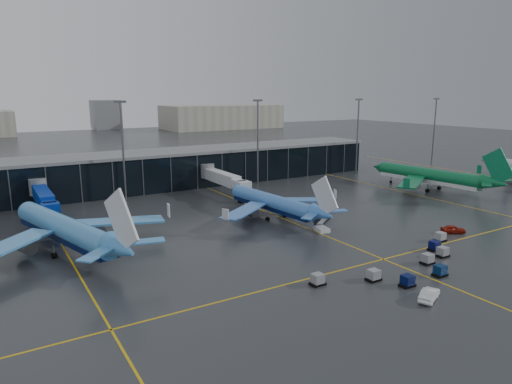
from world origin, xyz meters
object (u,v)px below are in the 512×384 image
airliner_arkefly (63,214)px  service_van_red (453,229)px  service_van_white (429,294)px  airliner_aer_lingus (429,167)px  baggage_carts (413,261)px  airliner_klm_near (272,193)px  mobile_airstair (322,228)px

airliner_arkefly → service_van_red: size_ratio=9.19×
service_van_white → airliner_aer_lingus: bearing=-75.4°
baggage_carts → airliner_klm_near: bearing=95.2°
mobile_airstair → baggage_carts: bearing=-77.9°
baggage_carts → service_van_red: baggage_carts is taller
airliner_arkefly → airliner_aer_lingus: airliner_arkefly is taller
airliner_aer_lingus → mobile_airstair: 54.57m
airliner_klm_near → service_van_white: size_ratio=7.39×
mobile_airstair → service_van_white: 32.85m
airliner_aer_lingus → baggage_carts: bearing=-148.7°
airliner_klm_near → baggage_carts: airliner_klm_near is taller
airliner_arkefly → mobile_airstair: size_ratio=12.19×
service_van_white → mobile_airstair: bearing=-37.7°
airliner_klm_near → mobile_airstair: bearing=-83.6°
airliner_klm_near → airliner_aer_lingus: airliner_aer_lingus is taller
airliner_klm_near → mobile_airstair: (2.89, -14.15, -4.81)m
airliner_arkefly → service_van_white: size_ratio=8.84×
airliner_arkefly → service_van_white: 60.46m
airliner_arkefly → airliner_klm_near: size_ratio=1.20×
service_van_red → airliner_arkefly: bearing=97.1°
baggage_carts → airliner_arkefly: bearing=141.8°
service_van_white → airliner_arkefly: bearing=15.6°
airliner_klm_near → mobile_airstair: size_ratio=10.20×
airliner_klm_near → service_van_white: bearing=-101.1°
baggage_carts → mobile_airstair: size_ratio=9.74×
mobile_airstair → service_van_red: (21.56, -14.55, 0.03)m
baggage_carts → service_van_red: 22.52m
baggage_carts → service_van_white: baggage_carts is taller
mobile_airstair → service_van_white: (-7.65, -31.95, 0.04)m
airliner_aer_lingus → airliner_arkefly: bearing=175.5°
airliner_arkefly → baggage_carts: airliner_arkefly is taller
airliner_klm_near → service_van_red: size_ratio=7.69×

